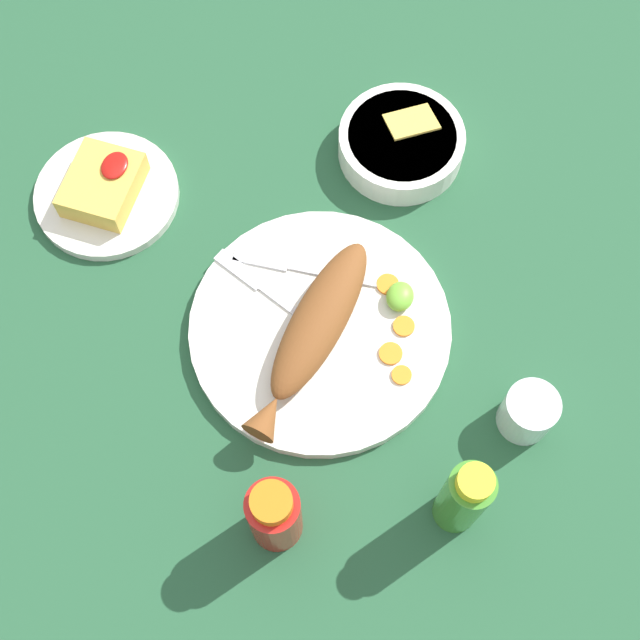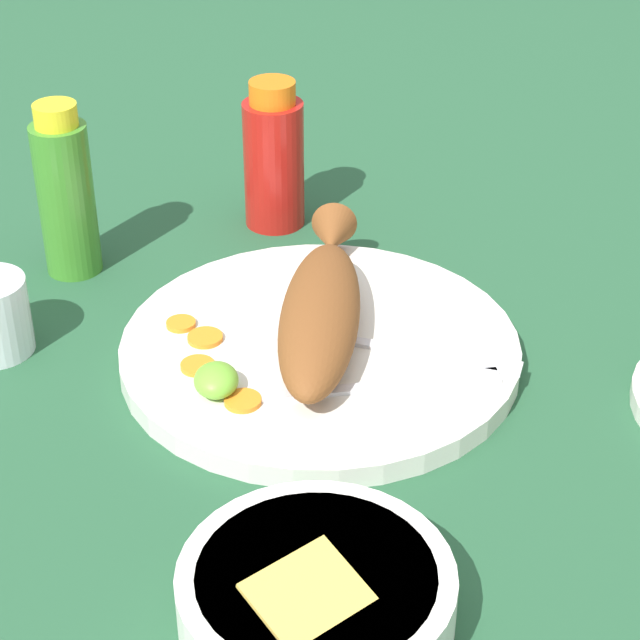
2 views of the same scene
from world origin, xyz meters
The scene contains 13 objects.
ground_plane centered at (0.00, 0.00, 0.00)m, with size 4.00×4.00×0.00m, color #235133.
main_plate centered at (0.00, 0.00, 0.01)m, with size 0.32×0.32×0.02m, color silver.
fried_fish centered at (-0.02, 0.00, 0.04)m, with size 0.28×0.10×0.05m.
fork_near centered at (0.03, 0.08, 0.02)m, with size 0.08×0.18×0.00m.
fork_far centered at (0.07, 0.05, 0.02)m, with size 0.03×0.19×0.00m.
carrot_slice_near centered at (-0.03, -0.11, 0.02)m, with size 0.02×0.02×0.00m, color orange.
carrot_slice_mid centered at (-0.01, -0.09, 0.02)m, with size 0.03×0.03×0.00m, color orange.
carrot_slice_far centered at (0.03, -0.10, 0.02)m, with size 0.03×0.03×0.00m, color orange.
carrot_slice_extra centered at (0.08, -0.06, 0.02)m, with size 0.03×0.03×0.00m, color orange.
lime_wedge_main centered at (0.06, -0.08, 0.03)m, with size 0.04×0.03×0.02m, color #6BB233.
hot_sauce_bottle_red centered at (-0.24, -0.02, 0.07)m, with size 0.06×0.06×0.15m.
hot_sauce_bottle_green centered at (-0.17, -0.21, 0.08)m, with size 0.05×0.05×0.16m.
guacamole_bowl centered at (0.28, -0.02, 0.02)m, with size 0.17×0.17×0.06m.
Camera 2 is at (0.77, -0.06, 0.53)m, focal length 65.00 mm.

